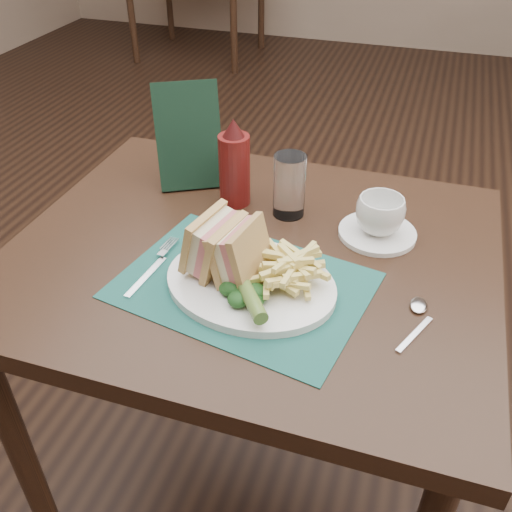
# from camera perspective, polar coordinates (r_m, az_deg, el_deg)

# --- Properties ---
(floor) EXTENTS (7.00, 7.00, 0.00)m
(floor) POSITION_cam_1_polar(r_m,az_deg,el_deg) (1.93, 4.36, -9.11)
(floor) COLOR black
(floor) RESTS_ON ground
(wall_back) EXTENTS (6.00, 0.00, 6.00)m
(wall_back) POSITION_cam_1_polar(r_m,az_deg,el_deg) (5.03, 14.93, 19.49)
(wall_back) COLOR gray
(wall_back) RESTS_ON ground
(table_main) EXTENTS (0.90, 0.75, 0.75)m
(table_main) POSITION_cam_1_polar(r_m,az_deg,el_deg) (1.33, -0.38, -12.51)
(table_main) COLOR black
(table_main) RESTS_ON ground
(table_bg_left) EXTENTS (0.90, 0.75, 0.75)m
(table_bg_left) POSITION_cam_1_polar(r_m,az_deg,el_deg) (4.63, -5.80, 23.85)
(table_bg_left) COLOR black
(table_bg_left) RESTS_ON ground
(placemat) EXTENTS (0.46, 0.37, 0.00)m
(placemat) POSITION_cam_1_polar(r_m,az_deg,el_deg) (0.99, -1.30, -2.94)
(placemat) COLOR #195048
(placemat) RESTS_ON table_main
(plate) EXTENTS (0.33, 0.28, 0.01)m
(plate) POSITION_cam_1_polar(r_m,az_deg,el_deg) (0.98, -0.54, -2.77)
(plate) COLOR white
(plate) RESTS_ON placemat
(sandwich_half_a) EXTENTS (0.10, 0.12, 0.11)m
(sandwich_half_a) POSITION_cam_1_polar(r_m,az_deg,el_deg) (0.98, -5.33, 1.73)
(sandwich_half_a) COLOR tan
(sandwich_half_a) RESTS_ON plate
(sandwich_half_b) EXTENTS (0.09, 0.12, 0.11)m
(sandwich_half_b) POSITION_cam_1_polar(r_m,az_deg,el_deg) (0.96, -2.73, 0.82)
(sandwich_half_b) COLOR tan
(sandwich_half_b) RESTS_ON plate
(kale_garnish) EXTENTS (0.11, 0.08, 0.03)m
(kale_garnish) POSITION_cam_1_polar(r_m,az_deg,el_deg) (0.92, -1.17, -3.84)
(kale_garnish) COLOR #133614
(kale_garnish) RESTS_ON plate
(pickle_spear) EXTENTS (0.09, 0.11, 0.03)m
(pickle_spear) POSITION_cam_1_polar(r_m,az_deg,el_deg) (0.91, -0.69, -3.97)
(pickle_spear) COLOR #4B6A28
(pickle_spear) RESTS_ON plate
(fries_pile) EXTENTS (0.18, 0.20, 0.06)m
(fries_pile) POSITION_cam_1_polar(r_m,az_deg,el_deg) (0.95, 3.56, -0.98)
(fries_pile) COLOR #E9D674
(fries_pile) RESTS_ON plate
(fork) EXTENTS (0.05, 0.17, 0.01)m
(fork) POSITION_cam_1_polar(r_m,az_deg,el_deg) (1.04, -10.23, -0.90)
(fork) COLOR silver
(fork) RESTS_ON placemat
(spoon) EXTENTS (0.09, 0.15, 0.01)m
(spoon) POSITION_cam_1_polar(r_m,az_deg,el_deg) (0.94, 15.73, -6.42)
(spoon) COLOR silver
(spoon) RESTS_ON table_main
(saucer) EXTENTS (0.17, 0.17, 0.01)m
(saucer) POSITION_cam_1_polar(r_m,az_deg,el_deg) (1.13, 12.02, 2.26)
(saucer) COLOR white
(saucer) RESTS_ON table_main
(coffee_cup) EXTENTS (0.12, 0.12, 0.07)m
(coffee_cup) POSITION_cam_1_polar(r_m,az_deg,el_deg) (1.11, 12.29, 4.03)
(coffee_cup) COLOR white
(coffee_cup) RESTS_ON saucer
(drinking_glass) EXTENTS (0.08, 0.08, 0.13)m
(drinking_glass) POSITION_cam_1_polar(r_m,az_deg,el_deg) (1.14, 3.35, 7.03)
(drinking_glass) COLOR white
(drinking_glass) RESTS_ON table_main
(ketchup_bottle) EXTENTS (0.08, 0.08, 0.19)m
(ketchup_bottle) POSITION_cam_1_polar(r_m,az_deg,el_deg) (1.17, -2.19, 9.35)
(ketchup_bottle) COLOR #540F0E
(ketchup_bottle) RESTS_ON table_main
(check_presenter) EXTENTS (0.16, 0.14, 0.22)m
(check_presenter) POSITION_cam_1_polar(r_m,az_deg,el_deg) (1.25, -6.77, 11.81)
(check_presenter) COLOR black
(check_presenter) RESTS_ON table_main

